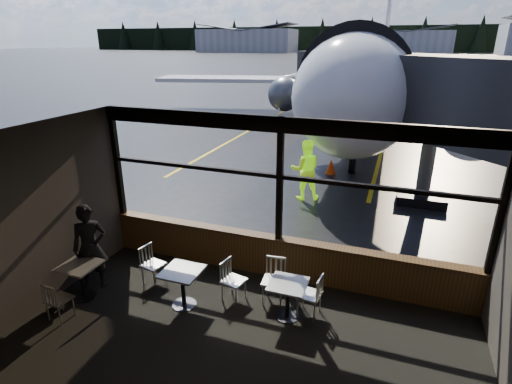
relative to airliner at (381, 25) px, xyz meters
The scene contains 29 objects.
ground_plane 99.44m from the airliner, 90.17° to the left, with size 520.00×520.00×0.00m, color black.
carpet_floor 24.42m from the airliner, 90.71° to the right, with size 8.00×6.00×0.01m, color black.
ceiling 23.84m from the airliner, 90.71° to the right, with size 8.00×6.00×0.04m, color #38332D.
wall_left 24.45m from the airliner, 100.25° to the right, with size 0.04×6.00×3.50m, color #463F38.
window_sill 21.40m from the airliner, 90.81° to the right, with size 8.00×0.28×0.90m, color #4A2E16.
window_header 20.87m from the airliner, 90.81° to the right, with size 8.00×0.18×0.30m, color black.
mullion_left 21.46m from the airliner, 101.57° to the right, with size 0.12×0.12×2.60m, color black.
mullion_centre 21.04m from the airliner, 90.81° to the right, with size 0.12×0.12×2.60m, color black.
mullion_right 21.35m from the airliner, 80.00° to the right, with size 0.12×0.12×2.60m, color black.
window_transom 21.02m from the airliner, 90.81° to the right, with size 8.00×0.10×0.08m, color black.
airliner is the anchor object (origin of this frame).
jet_bridge 15.95m from the airliner, 77.75° to the right, with size 8.83×10.79×4.71m, color #272729, non-canonical shape.
cafe_table_near 22.69m from the airliner, 89.25° to the right, with size 0.67×0.67×0.74m, color gray, non-canonical shape.
cafe_table_mid 23.08m from the airliner, 94.35° to the right, with size 0.71×0.71×0.78m, color #9F9A92, non-canonical shape.
cafe_table_left 23.75m from the airliner, 99.27° to the right, with size 0.68×0.68×0.75m, color #A8A29B, non-canonical shape.
chair_near_e 22.47m from the airliner, 88.31° to the right, with size 0.47×0.47×0.86m, color beige, non-canonical shape.
chair_near_w 22.54m from the airliner, 92.24° to the right, with size 0.47×0.47×0.86m, color beige, non-canonical shape.
chair_near_n 22.29m from the airliner, 90.27° to the right, with size 0.50×0.50×0.91m, color beige, non-canonical shape.
chair_mid_w 22.69m from the airliner, 97.00° to the right, with size 0.46×0.46×0.85m, color #BCB6A9, non-canonical shape.
chair_left_s 24.36m from the airliner, 98.85° to the right, with size 0.44×0.44×0.81m, color #B5AFA4, non-canonical shape.
passenger 23.25m from the airliner, 99.57° to the right, with size 0.67×0.44×1.83m, color black.
ground_crew 16.71m from the airliner, 92.96° to the right, with size 0.95×0.74×1.95m, color #BFF219.
cone_nose 14.20m from the airliner, 92.03° to the right, with size 0.41×0.41×0.57m, color #FF4708.
hangar_left 174.09m from the airliner, 113.81° to the left, with size 45.00×18.00×11.00m, color silver, non-canonical shape.
hangar_mid 164.27m from the airliner, 90.10° to the left, with size 38.00×15.00×10.00m, color silver, non-canonical shape.
fuel_tank_a 164.11m from the airliner, 100.64° to the left, with size 8.00×8.00×6.00m, color silver.
fuel_tank_b 162.56m from the airliner, 97.17° to the left, with size 8.00×8.00×6.00m, color silver.
fuel_tank_c 161.62m from the airliner, 93.65° to the left, with size 8.00×8.00×6.00m, color silver.
treeline 189.27m from the airliner, 90.09° to the left, with size 360.00×3.00×12.00m, color black.
Camera 1 is at (2.12, -7.30, 4.84)m, focal length 28.00 mm.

